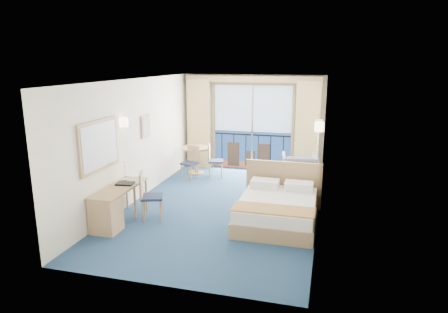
% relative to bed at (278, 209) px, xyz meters
% --- Properties ---
extents(floor, '(6.50, 6.50, 0.00)m').
position_rel_bed_xyz_m(floor, '(-1.25, 0.57, -0.28)').
color(floor, navy).
rests_on(floor, ground).
extents(room_walls, '(4.04, 6.54, 2.72)m').
position_rel_bed_xyz_m(room_walls, '(-1.25, 0.57, 1.50)').
color(room_walls, beige).
rests_on(room_walls, ground).
extents(balcony_door, '(2.36, 0.03, 2.52)m').
position_rel_bed_xyz_m(balcony_door, '(-1.26, 3.79, 0.86)').
color(balcony_door, navy).
rests_on(balcony_door, room_walls).
extents(curtain_left, '(0.65, 0.22, 2.55)m').
position_rel_bed_xyz_m(curtain_left, '(-2.80, 3.64, 0.99)').
color(curtain_left, tan).
rests_on(curtain_left, room_walls).
extents(curtain_right, '(0.65, 0.22, 2.55)m').
position_rel_bed_xyz_m(curtain_right, '(0.30, 3.64, 0.99)').
color(curtain_right, tan).
rests_on(curtain_right, room_walls).
extents(pelmet, '(3.80, 0.25, 0.18)m').
position_rel_bed_xyz_m(pelmet, '(-1.25, 3.67, 2.30)').
color(pelmet, tan).
rests_on(pelmet, room_walls).
extents(mirror, '(0.05, 1.25, 0.95)m').
position_rel_bed_xyz_m(mirror, '(-3.22, -0.93, 1.27)').
color(mirror, tan).
rests_on(mirror, room_walls).
extents(wall_print, '(0.04, 0.42, 0.52)m').
position_rel_bed_xyz_m(wall_print, '(-3.22, 1.02, 1.32)').
color(wall_print, tan).
rests_on(wall_print, room_walls).
extents(sconce_left, '(0.18, 0.18, 0.18)m').
position_rel_bed_xyz_m(sconce_left, '(-3.19, -0.03, 1.57)').
color(sconce_left, beige).
rests_on(sconce_left, room_walls).
extents(sconce_right, '(0.18, 0.18, 0.18)m').
position_rel_bed_xyz_m(sconce_right, '(0.69, 0.42, 1.57)').
color(sconce_right, beige).
rests_on(sconce_right, room_walls).
extents(bed, '(1.60, 1.90, 1.01)m').
position_rel_bed_xyz_m(bed, '(0.00, 0.00, 0.00)').
color(bed, tan).
rests_on(bed, ground).
extents(nightstand, '(0.41, 0.39, 0.53)m').
position_rel_bed_xyz_m(nightstand, '(0.53, 1.36, -0.02)').
color(nightstand, tan).
rests_on(nightstand, ground).
extents(phone, '(0.22, 0.19, 0.08)m').
position_rel_bed_xyz_m(phone, '(0.50, 1.36, 0.29)').
color(phone, white).
rests_on(phone, nightstand).
extents(armchair, '(0.96, 0.98, 0.78)m').
position_rel_bed_xyz_m(armchair, '(0.19, 2.68, 0.11)').
color(armchair, '#4A4F5A').
rests_on(armchair, ground).
extents(floor_lamp, '(0.22, 0.22, 1.59)m').
position_rel_bed_xyz_m(floor_lamp, '(0.61, 3.16, 0.93)').
color(floor_lamp, silver).
rests_on(floor_lamp, ground).
extents(desk, '(0.51, 1.49, 0.70)m').
position_rel_bed_xyz_m(desk, '(-2.98, -1.14, 0.10)').
color(desk, tan).
rests_on(desk, ground).
extents(desk_chair, '(0.54, 0.54, 0.97)m').
position_rel_bed_xyz_m(desk_chair, '(-2.50, -0.51, 0.26)').
color(desk_chair, '#1E2546').
rests_on(desk_chair, ground).
extents(folder, '(0.36, 0.29, 0.03)m').
position_rel_bed_xyz_m(folder, '(-2.96, -0.53, 0.43)').
color(folder, black).
rests_on(folder, desk).
extents(desk_lamp, '(0.11, 0.11, 0.42)m').
position_rel_bed_xyz_m(desk_lamp, '(-3.06, -0.34, 0.73)').
color(desk_lamp, silver).
rests_on(desk_lamp, desk).
extents(round_table, '(0.82, 0.82, 0.74)m').
position_rel_bed_xyz_m(round_table, '(-2.66, 2.90, 0.28)').
color(round_table, tan).
rests_on(round_table, ground).
extents(table_chair_a, '(0.48, 0.47, 0.90)m').
position_rel_bed_xyz_m(table_chair_a, '(-2.11, 2.71, 0.23)').
color(table_chair_a, '#1E2546').
rests_on(table_chair_a, ground).
extents(table_chair_b, '(0.47, 0.48, 0.87)m').
position_rel_bed_xyz_m(table_chair_b, '(-2.63, 2.43, 0.21)').
color(table_chair_b, '#1E2546').
rests_on(table_chair_b, ground).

